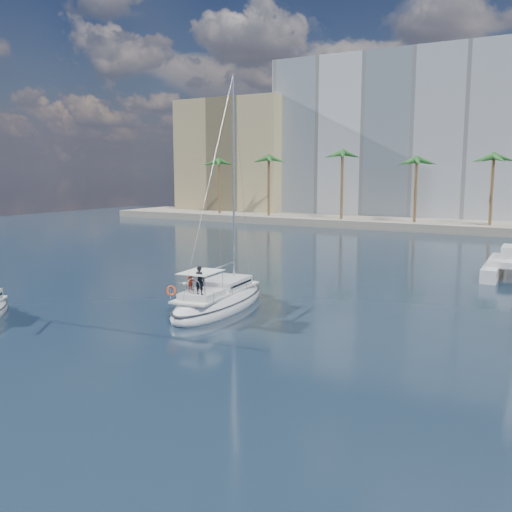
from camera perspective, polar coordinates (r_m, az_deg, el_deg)
The scene contains 8 objects.
ground at distance 32.89m, azimuth -1.81°, elevation -6.84°, with size 160.00×160.00×0.00m, color black.
quay at distance 89.88m, azimuth 19.16°, elevation 2.90°, with size 120.00×14.00×1.20m, color gray.
building_modern at distance 104.12m, azimuth 14.20°, elevation 11.21°, with size 42.00×16.00×28.00m, color silver.
building_tan_left at distance 112.51m, azimuth -1.51°, elevation 9.72°, with size 22.00×14.00×22.00m, color tan.
palm_left at distance 98.09m, azimuth -1.18°, elevation 9.47°, with size 3.60×3.60×12.30m.
palm_centre at distance 85.60m, azimuth 18.96°, elevation 9.14°, with size 3.60×3.60×12.30m.
main_sloop at distance 36.51m, azimuth -3.73°, elevation -4.49°, with size 4.36×10.74×15.53m.
seagull at distance 41.73m, azimuth -7.11°, elevation -2.74°, with size 1.07×0.46×0.20m.
Camera 1 is at (16.74, -26.93, 8.74)m, focal length 40.00 mm.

